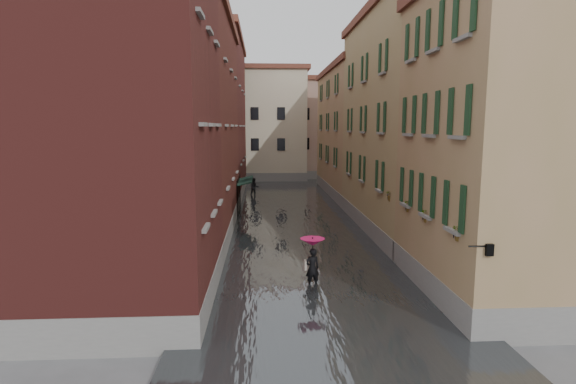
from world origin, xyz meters
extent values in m
plane|color=#58585B|center=(0.00, 0.00, 0.00)|extent=(120.00, 120.00, 0.00)
cube|color=#414448|center=(0.00, 13.00, 0.10)|extent=(10.00, 60.00, 0.20)
cube|color=maroon|center=(-7.00, -2.00, 6.50)|extent=(6.00, 8.00, 13.00)
cube|color=#56201B|center=(-7.00, 9.00, 6.25)|extent=(6.00, 14.00, 12.50)
cube|color=maroon|center=(-7.00, 24.00, 7.00)|extent=(6.00, 16.00, 14.00)
cube|color=#967B4D|center=(7.00, -2.00, 5.75)|extent=(6.00, 8.00, 11.50)
cube|color=tan|center=(7.00, 9.00, 6.50)|extent=(6.00, 14.00, 13.00)
cube|color=#967B4D|center=(7.00, 24.00, 5.75)|extent=(6.00, 16.00, 11.50)
cube|color=beige|center=(-3.00, 38.00, 6.50)|extent=(12.00, 9.00, 13.00)
cube|color=tan|center=(6.00, 40.00, 6.00)|extent=(10.00, 9.00, 12.00)
cube|color=#163126|center=(-3.45, 14.25, 2.55)|extent=(1.09, 2.79, 0.31)
cylinder|color=black|center=(-3.95, 12.86, 1.40)|extent=(0.06, 0.06, 2.80)
cylinder|color=black|center=(-3.95, 15.64, 1.40)|extent=(0.06, 0.06, 2.80)
cube|color=#163126|center=(-3.45, 15.60, 2.55)|extent=(1.09, 3.11, 0.31)
cylinder|color=black|center=(-3.95, 14.04, 1.40)|extent=(0.06, 0.06, 2.80)
cylinder|color=black|center=(-3.95, 17.16, 1.40)|extent=(0.06, 0.06, 2.80)
cylinder|color=black|center=(4.05, -6.00, 3.10)|extent=(0.60, 0.05, 0.05)
cube|color=black|center=(4.35, -6.00, 3.00)|extent=(0.22, 0.22, 0.35)
cube|color=beige|center=(4.35, -6.00, 3.00)|extent=(0.14, 0.14, 0.24)
cube|color=maroon|center=(4.12, -4.66, 3.15)|extent=(0.22, 0.85, 0.18)
imported|color=#265926|center=(4.12, -4.66, 3.57)|extent=(0.59, 0.51, 0.66)
cube|color=maroon|center=(4.12, -1.85, 3.15)|extent=(0.22, 0.85, 0.18)
imported|color=#265926|center=(4.12, -1.85, 3.57)|extent=(0.59, 0.51, 0.66)
cube|color=maroon|center=(4.12, 0.23, 3.15)|extent=(0.22, 0.85, 0.18)
imported|color=#265926|center=(4.12, 0.23, 3.57)|extent=(0.59, 0.51, 0.66)
cube|color=maroon|center=(4.12, 3.02, 3.15)|extent=(0.22, 0.85, 0.18)
imported|color=#265926|center=(4.12, 3.02, 3.57)|extent=(0.59, 0.51, 0.66)
imported|color=black|center=(-0.17, -0.75, 0.82)|extent=(0.69, 0.54, 1.65)
cube|color=#BFB19E|center=(-0.45, -0.70, 0.95)|extent=(0.08, 0.30, 0.38)
cylinder|color=black|center=(-0.17, -0.75, 1.35)|extent=(0.02, 0.02, 1.00)
cone|color=#CE0D53|center=(-0.17, -0.75, 1.92)|extent=(1.02, 1.02, 0.28)
imported|color=black|center=(-2.95, 23.27, 0.89)|extent=(0.97, 0.81, 1.78)
camera|label=1|loc=(-2.15, -18.23, 6.51)|focal=28.00mm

